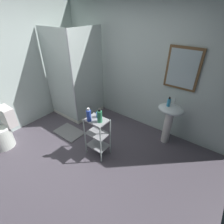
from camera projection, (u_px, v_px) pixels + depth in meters
name	position (u px, v px, depth m)	size (l,w,h in m)	color
ground_plane	(77.00, 167.00, 2.86)	(4.20, 4.20, 0.02)	#524A55
wall_back	(138.00, 67.00, 3.44)	(4.20, 0.14, 2.50)	silver
wall_left	(1.00, 73.00, 3.15)	(0.10, 4.20, 2.50)	silver
shower_stall	(77.00, 97.00, 4.06)	(0.92, 0.92, 2.00)	white
pedestal_sink	(169.00, 117.00, 3.10)	(0.46, 0.37, 0.81)	white
sink_faucet	(175.00, 101.00, 3.03)	(0.03, 0.03, 0.10)	silver
toilet	(3.00, 132.00, 3.16)	(0.37, 0.49, 0.76)	white
storage_cart	(97.00, 134.00, 2.90)	(0.38, 0.28, 0.74)	silver
hand_soap_bottle	(169.00, 102.00, 2.94)	(0.06, 0.06, 0.18)	#389ED1
shampoo_bottle_blue	(89.00, 115.00, 2.67)	(0.07, 0.07, 0.23)	blue
body_wash_bottle_green	(100.00, 116.00, 2.64)	(0.08, 0.08, 0.24)	#318C5B
rinse_cup	(98.00, 115.00, 2.79)	(0.07, 0.07, 0.09)	#3870B2
bath_mat	(69.00, 132.00, 3.63)	(0.60, 0.40, 0.02)	gray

